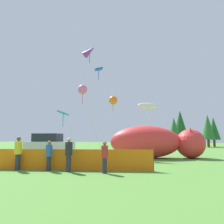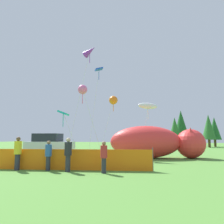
{
  "view_description": "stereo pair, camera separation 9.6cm",
  "coord_description": "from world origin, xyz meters",
  "views": [
    {
      "loc": [
        7.03,
        -13.77,
        1.82
      ],
      "look_at": [
        1.18,
        4.28,
        4.0
      ],
      "focal_mm": 35.0,
      "sensor_mm": 36.0,
      "label": 1
    },
    {
      "loc": [
        7.12,
        -13.74,
        1.82
      ],
      "look_at": [
        1.18,
        4.28,
        4.0
      ],
      "focal_mm": 35.0,
      "sensor_mm": 36.0,
      "label": 2
    }
  ],
  "objects": [
    {
      "name": "inflatable_cat",
      "position": [
        4.74,
        5.55,
        1.28
      ],
      "size": [
        8.3,
        4.73,
        2.78
      ],
      "rotation": [
        0.0,
        0.0,
        0.31
      ],
      "color": "red",
      "rests_on": "ground"
    },
    {
      "name": "horizon_tree_east",
      "position": [
        12.56,
        31.26,
        3.41
      ],
      "size": [
        2.32,
        2.32,
        5.55
      ],
      "color": "brown",
      "rests_on": "ground"
    },
    {
      "name": "kite_blue_box",
      "position": [
        -2.4,
        10.02,
        9.74
      ],
      "size": [
        1.24,
        2.22,
        10.17
      ],
      "color": "silver",
      "rests_on": "ground"
    },
    {
      "name": "horizon_tree_mid",
      "position": [
        6.54,
        35.96,
        4.66
      ],
      "size": [
        3.18,
        3.18,
        7.59
      ],
      "color": "brown",
      "rests_on": "ground"
    },
    {
      "name": "safety_fence",
      "position": [
        1.09,
        -2.73,
        0.57
      ],
      "size": [
        8.8,
        2.08,
        1.25
      ],
      "rotation": [
        0.0,
        0.0,
        0.23
      ],
      "color": "orange",
      "rests_on": "ground"
    },
    {
      "name": "spectator_in_red_shirt",
      "position": [
        1.21,
        -3.3,
        0.97
      ],
      "size": [
        0.39,
        0.39,
        1.78
      ],
      "color": "#2D2D38",
      "rests_on": "ground"
    },
    {
      "name": "spectator_in_white_shirt",
      "position": [
        3.19,
        -3.16,
        0.87
      ],
      "size": [
        0.35,
        0.35,
        1.6
      ],
      "color": "#2D2D38",
      "rests_on": "ground"
    },
    {
      "name": "horizon_tree_northeast",
      "position": [
        11.28,
        28.42,
        3.57
      ],
      "size": [
        2.43,
        2.43,
        5.81
      ],
      "color": "brown",
      "rests_on": "ground"
    },
    {
      "name": "spectator_in_grey_shirt",
      "position": [
        0.01,
        -3.33,
        0.88
      ],
      "size": [
        0.35,
        0.35,
        1.62
      ],
      "color": "#2D2D38",
      "rests_on": "ground"
    },
    {
      "name": "ground_plane",
      "position": [
        0.0,
        0.0,
        0.0
      ],
      "size": [
        120.0,
        120.0,
        0.0
      ],
      "primitive_type": "plane",
      "color": "#548C38"
    },
    {
      "name": "kite_white_ghost",
      "position": [
        3.79,
        7.67,
        4.87
      ],
      "size": [
        2.14,
        2.45,
        5.29
      ],
      "color": "silver",
      "rests_on": "ground"
    },
    {
      "name": "horizon_tree_west",
      "position": [
        5.48,
        28.71,
        3.37
      ],
      "size": [
        2.3,
        2.3,
        5.49
      ],
      "color": "brown",
      "rests_on": "ground"
    },
    {
      "name": "kite_pink_octopus",
      "position": [
        -1.46,
        3.81,
        6.07
      ],
      "size": [
        2.27,
        0.91,
        6.52
      ],
      "color": "silver",
      "rests_on": "ground"
    },
    {
      "name": "kite_purple_delta",
      "position": [
        -2.39,
        7.29,
        11.1
      ],
      "size": [
        2.46,
        2.29,
        11.82
      ],
      "color": "silver",
      "rests_on": "ground"
    },
    {
      "name": "spectator_in_green_shirt",
      "position": [
        -1.72,
        -3.69,
        1.0
      ],
      "size": [
        0.4,
        0.4,
        1.83
      ],
      "color": "#2D2D38",
      "rests_on": "ground"
    },
    {
      "name": "kite_orange_flower",
      "position": [
        -0.52,
        9.89,
        6.03
      ],
      "size": [
        1.7,
        1.72,
        6.55
      ],
      "color": "silver",
      "rests_on": "ground"
    },
    {
      "name": "kite_teal_diamond",
      "position": [
        -3.69,
        4.32,
        4.02
      ],
      "size": [
        1.91,
        1.26,
        4.33
      ],
      "color": "silver",
      "rests_on": "ground"
    },
    {
      "name": "parked_car",
      "position": [
        -4.05,
        2.74,
        1.04
      ],
      "size": [
        4.23,
        2.5,
        2.12
      ],
      "rotation": [
        0.0,
        0.0,
        0.16
      ],
      "color": "#B7BCC1",
      "rests_on": "ground"
    },
    {
      "name": "folding_chair",
      "position": [
        2.37,
        -0.99,
        0.56
      ],
      "size": [
        0.62,
        0.62,
        0.94
      ],
      "rotation": [
        0.0,
        0.0,
        1.78
      ],
      "color": "#267F33",
      "rests_on": "ground"
    }
  ]
}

